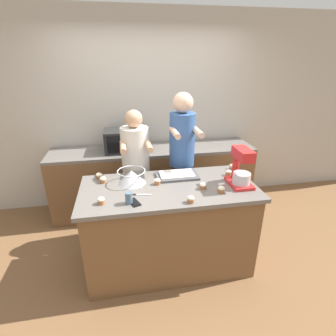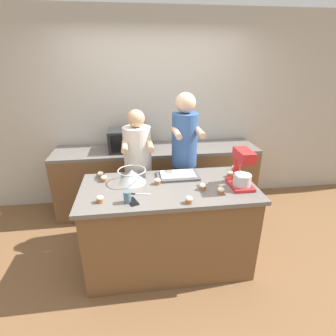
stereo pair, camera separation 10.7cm
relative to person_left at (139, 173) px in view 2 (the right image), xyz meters
name	(u,v)px [view 2 (the right image)]	position (x,y,z in m)	size (l,w,h in m)	color
ground_plane	(168,261)	(0.28, -0.59, -0.83)	(16.00, 16.00, 0.00)	brown
back_wall	(154,113)	(0.28, 0.94, 0.52)	(10.00, 0.06, 2.70)	#B2ADA3
island_counter	(169,226)	(0.28, -0.59, -0.36)	(1.71, 0.81, 0.93)	brown
back_counter	(158,179)	(0.28, 0.59, -0.37)	(2.80, 0.60, 0.93)	brown
person_left	(139,173)	(0.00, 0.00, 0.00)	(0.33, 0.50, 1.57)	brown
person_right	(184,162)	(0.54, 0.00, 0.11)	(0.31, 0.49, 1.75)	#232328
stand_mixer	(242,171)	(0.97, -0.67, 0.26)	(0.20, 0.30, 0.38)	red
mixing_bowl	(132,176)	(-0.07, -0.44, 0.17)	(0.28, 0.28, 0.14)	#BCBCC1
baking_tray	(178,175)	(0.40, -0.38, 0.12)	(0.44, 0.26, 0.04)	#4C4C51
microwave_oven	(129,140)	(-0.10, 0.59, 0.24)	(0.55, 0.38, 0.28)	black
cell_phone	(133,201)	(-0.07, -0.84, 0.10)	(0.12, 0.16, 0.01)	black
drinking_glass	(127,197)	(-0.12, -0.84, 0.15)	(0.06, 0.06, 0.11)	slate
knife	(137,194)	(-0.03, -0.70, 0.10)	(0.22, 0.06, 0.01)	#BCBCC1
cupcake_0	(230,174)	(0.95, -0.44, 0.13)	(0.06, 0.06, 0.06)	#9E6038
cupcake_1	(101,174)	(-0.40, -0.28, 0.13)	(0.06, 0.06, 0.06)	#9E6038
cupcake_2	(203,187)	(0.59, -0.69, 0.13)	(0.06, 0.06, 0.06)	#9E6038
cupcake_3	(157,181)	(0.18, -0.52, 0.13)	(0.06, 0.06, 0.06)	#9E6038
cupcake_4	(221,190)	(0.74, -0.79, 0.13)	(0.06, 0.06, 0.06)	#9E6038
cupcake_5	(189,200)	(0.41, -0.92, 0.13)	(0.06, 0.06, 0.06)	#9E6038
cupcake_6	(104,178)	(-0.35, -0.38, 0.13)	(0.06, 0.06, 0.06)	#9E6038
cupcake_7	(234,168)	(1.05, -0.30, 0.13)	(0.06, 0.06, 0.06)	#9E6038
cupcake_8	(100,199)	(-0.35, -0.80, 0.13)	(0.06, 0.06, 0.06)	#9E6038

